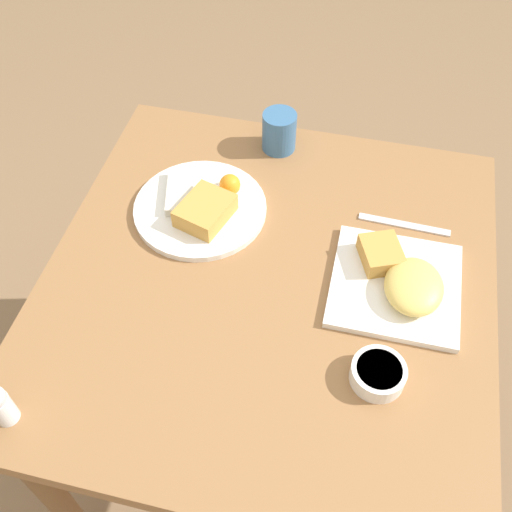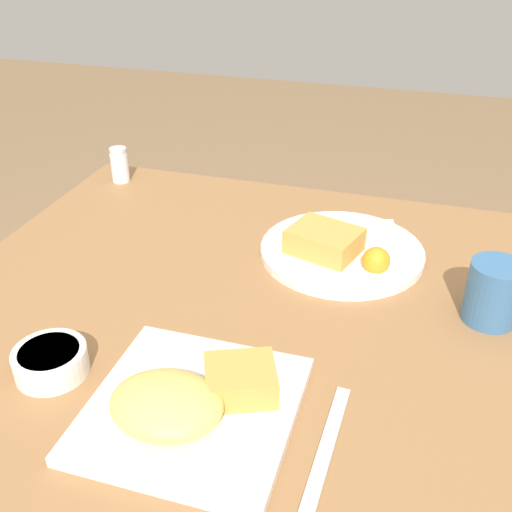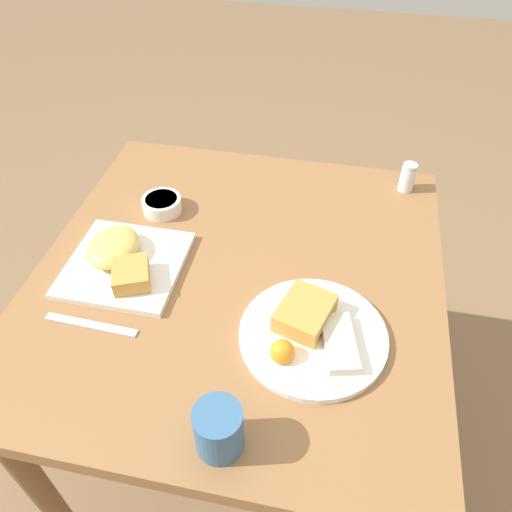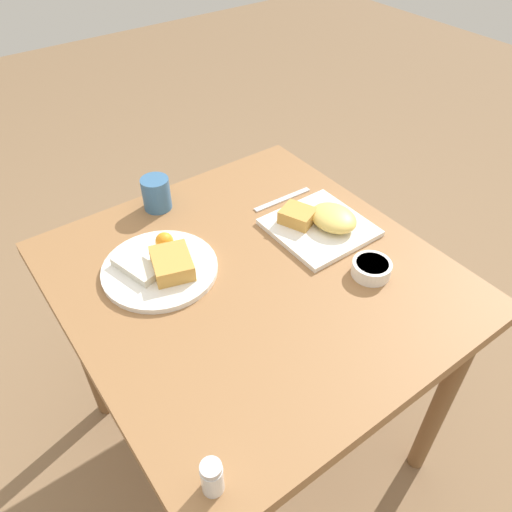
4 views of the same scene
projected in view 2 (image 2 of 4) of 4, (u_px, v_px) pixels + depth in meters
dining_table at (233, 347)px, 0.94m from camera, size 0.88×0.84×0.74m
plate_square_near at (190, 403)px, 0.68m from camera, size 0.23×0.23×0.06m
plate_oval_far at (341, 248)px, 0.99m from camera, size 0.27×0.27×0.05m
sauce_ramekin at (51, 361)px, 0.75m from camera, size 0.09×0.09×0.03m
salt_shaker at (120, 167)px, 1.25m from camera, size 0.04×0.04×0.07m
butter_knife at (327, 446)px, 0.65m from camera, size 0.02×0.18×0.00m
coffee_mug at (493, 293)px, 0.83m from camera, size 0.08×0.08×0.09m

